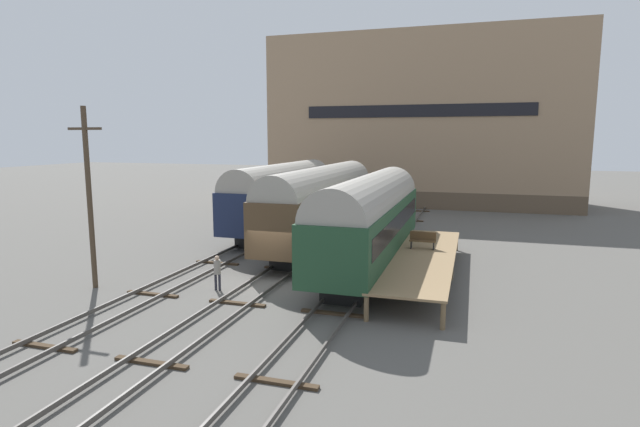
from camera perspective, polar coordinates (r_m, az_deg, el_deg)
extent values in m
plane|color=#56544F|center=(24.62, -6.29, -8.11)|extent=(200.00, 200.00, 0.00)
cube|color=#4C4742|center=(26.87, -16.11, -6.57)|extent=(0.08, 60.00, 0.16)
cube|color=#4C4742|center=(26.12, -13.45, -6.90)|extent=(0.08, 60.00, 0.16)
cube|color=#3D2D1E|center=(19.89, -28.95, -13.14)|extent=(2.60, 0.24, 0.10)
cube|color=#3D2D1E|center=(24.14, -18.58, -8.73)|extent=(2.60, 0.24, 0.10)
cube|color=#3D2D1E|center=(29.02, -11.65, -5.55)|extent=(2.60, 0.24, 0.10)
cube|color=#3D2D1E|center=(34.25, -6.83, -3.26)|extent=(2.60, 0.24, 0.10)
cube|color=#3D2D1E|center=(39.70, -3.31, -1.57)|extent=(2.60, 0.24, 0.10)
cube|color=#3D2D1E|center=(45.29, -0.66, -0.29)|extent=(2.60, 0.24, 0.10)
cube|color=#3D2D1E|center=(50.98, 1.40, 0.71)|extent=(2.60, 0.24, 0.10)
cube|color=#4C4742|center=(24.85, -7.83, -7.54)|extent=(0.08, 60.00, 0.16)
cube|color=#4C4742|center=(24.30, -4.73, -7.86)|extent=(0.08, 60.00, 0.16)
cube|color=#3D2D1E|center=(17.25, -18.72, -15.85)|extent=(2.60, 0.24, 0.10)
cube|color=#3D2D1E|center=(22.02, -9.44, -10.07)|extent=(2.60, 0.24, 0.10)
cube|color=#3D2D1E|center=(27.27, -3.78, -6.30)|extent=(2.60, 0.24, 0.10)
cube|color=#3D2D1E|center=(32.79, -0.03, -3.73)|extent=(2.60, 0.24, 0.10)
cube|color=#3D2D1E|center=(38.45, 2.62, -1.90)|extent=(2.60, 0.24, 0.10)
cube|color=#3D2D1E|center=(44.20, 4.57, -0.54)|extent=(2.60, 0.24, 0.10)
cube|color=#3D2D1E|center=(50.01, 6.08, 0.51)|extent=(2.60, 0.24, 0.10)
cube|color=#4C4742|center=(23.44, 1.71, -8.46)|extent=(0.08, 60.00, 0.16)
cube|color=#4C4742|center=(23.11, 5.18, -8.74)|extent=(0.08, 60.00, 0.16)
cube|color=#3D2D1E|center=(15.34, -5.04, -18.62)|extent=(2.60, 0.24, 0.10)
cube|color=#3D2D1E|center=(20.55, 1.40, -11.33)|extent=(2.60, 0.24, 0.10)
cube|color=#3D2D1E|center=(26.11, 5.01, -7.00)|extent=(2.60, 0.24, 0.10)
cube|color=#3D2D1E|center=(31.82, 7.30, -4.18)|extent=(2.60, 0.24, 0.10)
cube|color=#3D2D1E|center=(37.63, 8.88, -2.23)|extent=(2.60, 0.24, 0.10)
cube|color=#3D2D1E|center=(43.49, 10.03, -0.79)|extent=(2.60, 0.24, 0.10)
cube|color=#3D2D1E|center=(49.38, 10.91, 0.30)|extent=(2.60, 0.24, 0.10)
cube|color=black|center=(32.36, 7.51, -3.16)|extent=(1.80, 2.40, 1.00)
cube|color=black|center=(22.55, 3.03, -8.31)|extent=(1.80, 2.40, 1.00)
cube|color=#1E4228|center=(27.02, 5.74, -1.49)|extent=(3.09, 15.88, 2.67)
cube|color=black|center=(26.97, 5.75, -0.82)|extent=(3.13, 14.61, 0.96)
cylinder|color=gray|center=(26.82, 5.78, 1.32)|extent=(2.94, 15.56, 2.94)
cube|color=black|center=(42.70, -1.77, -0.23)|extent=(1.80, 2.40, 1.00)
cube|color=black|center=(33.40, -7.44, -2.79)|extent=(1.80, 2.40, 1.00)
cube|color=#192342|center=(37.71, -4.29, 1.44)|extent=(3.08, 15.64, 2.73)
cube|color=black|center=(37.67, -4.29, 1.93)|extent=(3.12, 14.38, 0.98)
cylinder|color=gray|center=(37.57, -4.31, 3.51)|extent=(2.93, 15.32, 2.93)
cube|color=black|center=(38.45, 2.65, -1.22)|extent=(1.80, 2.40, 1.00)
cube|color=black|center=(27.89, -3.20, -5.00)|extent=(1.80, 2.40, 1.00)
cube|color=#4C3823|center=(32.78, 0.20, 0.51)|extent=(2.89, 17.36, 2.88)
cube|color=black|center=(32.74, 0.20, 1.11)|extent=(2.93, 15.97, 1.04)
cylinder|color=gray|center=(32.61, 0.20, 3.02)|extent=(2.74, 17.01, 2.74)
cube|color=#8C704C|center=(26.00, 11.64, -4.83)|extent=(3.20, 14.16, 0.10)
cylinder|color=brown|center=(19.77, 5.31, -10.74)|extent=(0.20, 0.20, 1.04)
cylinder|color=brown|center=(19.43, 13.88, -11.31)|extent=(0.20, 0.20, 1.04)
cylinder|color=brown|center=(33.01, 10.29, -2.95)|extent=(0.20, 0.20, 1.04)
cylinder|color=brown|center=(32.80, 15.33, -3.19)|extent=(0.20, 0.20, 1.04)
cylinder|color=brown|center=(26.31, 8.44, -5.87)|extent=(0.20, 0.20, 1.04)
cylinder|color=brown|center=(26.05, 14.79, -6.21)|extent=(0.20, 0.20, 1.04)
cube|color=brown|center=(27.47, 11.64, -3.09)|extent=(1.40, 0.40, 0.06)
cube|color=brown|center=(27.59, 11.69, -2.50)|extent=(1.40, 0.06, 0.45)
cube|color=black|center=(27.58, 10.40, -3.49)|extent=(0.06, 0.40, 0.40)
cube|color=black|center=(27.47, 12.87, -3.62)|extent=(0.06, 0.40, 0.40)
cylinder|color=#282833|center=(24.06, -11.83, -7.66)|extent=(0.12, 0.12, 0.79)
cylinder|color=#282833|center=(23.97, -11.40, -7.71)|extent=(0.12, 0.12, 0.79)
cylinder|color=gray|center=(23.82, -11.67, -6.01)|extent=(0.32, 0.32, 0.66)
sphere|color=tan|center=(23.72, -11.70, -5.00)|extent=(0.21, 0.21, 0.21)
cylinder|color=#473828|center=(25.55, -24.85, 1.51)|extent=(0.24, 0.24, 8.51)
cube|color=#473828|center=(25.40, -25.31, 8.76)|extent=(1.80, 0.12, 0.12)
cube|color=brown|center=(56.63, 11.31, 2.18)|extent=(31.59, 11.41, 1.76)
cube|color=#9E7F60|center=(56.35, 11.58, 11.13)|extent=(31.59, 11.41, 15.88)
cube|color=black|center=(50.64, 10.92, 11.45)|extent=(22.11, 0.10, 1.20)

